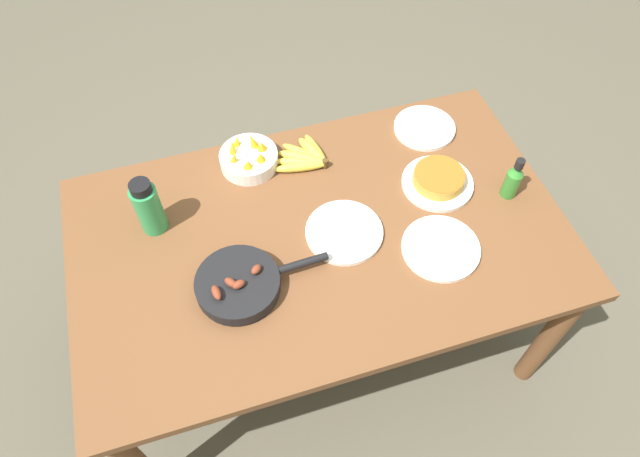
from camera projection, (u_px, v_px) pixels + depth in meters
ground_plane at (320, 330)px, 2.39m from camera, size 14.00×14.00×0.00m
dining_table at (320, 249)px, 1.88m from camera, size 1.57×0.95×0.71m
banana_bunch at (306, 158)px, 1.97m from camera, size 0.20×0.18×0.04m
skillet at (240, 284)px, 1.67m from camera, size 0.41×0.25×0.08m
frittata_plate_center at (438, 180)px, 1.91m from camera, size 0.24×0.24×0.06m
empty_plate_near_front at (441, 248)px, 1.77m from camera, size 0.24×0.24×0.02m
empty_plate_far_left at (344, 232)px, 1.80m from camera, size 0.25×0.25×0.02m
empty_plate_far_right at (424, 128)px, 2.07m from camera, size 0.22×0.22×0.02m
fruit_bowl_mango at (249, 158)px, 1.95m from camera, size 0.20×0.20×0.11m
water_bottle at (148, 207)px, 1.75m from camera, size 0.08×0.08×0.21m
hot_sauce_bottle at (513, 180)px, 1.85m from camera, size 0.05×0.05×0.16m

